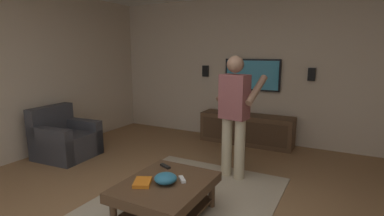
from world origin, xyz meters
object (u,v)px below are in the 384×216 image
book (142,182)px  tv (252,75)px  media_console (246,129)px  armchair (65,140)px  person_standing (235,110)px  bowl (166,178)px  wall_speaker_left (312,74)px  wall_speaker_right (205,71)px  coffee_table (166,191)px  remote_black (165,166)px  vase_round (226,107)px  remote_white (182,179)px

book → tv: bearing=-28.3°
media_console → book: (-3.00, 0.10, 0.14)m
armchair → book: bearing=-26.3°
person_standing → book: bearing=174.8°
armchair → bowl: armchair is taller
armchair → bowl: bearing=-22.2°
book → wall_speaker_left: size_ratio=1.00×
wall_speaker_left → wall_speaker_right: size_ratio=1.00×
coffee_table → wall_speaker_right: bearing=18.5°
armchair → bowl: 2.60m
armchair → wall_speaker_right: (2.32, -1.41, 1.03)m
remote_black → wall_speaker_right: (2.78, 0.82, 0.89)m
vase_round → armchair: bearing=136.1°
media_console → vase_round: vase_round is taller
armchair → tv: (2.31, -2.38, 0.99)m
tv → remote_black: 2.90m
coffee_table → remote_black: (0.32, 0.22, 0.12)m
coffee_table → person_standing: bearing=-10.5°
remote_black → remote_white: bearing=170.8°
wall_speaker_right → vase_round: bearing=-116.0°
coffee_table → tv: (3.09, 0.07, 0.97)m
armchair → media_console: armchair is taller
coffee_table → media_console: 2.85m
person_standing → remote_white: bearing=-174.6°
armchair → media_console: 3.16m
bowl → wall_speaker_left: wall_speaker_left is taller
person_standing → wall_speaker_right: size_ratio=7.45×
armchair → bowl: (-0.80, -2.47, 0.17)m
remote_white → remote_black: (0.22, 0.34, 0.00)m
armchair → wall_speaker_right: wall_speaker_right is taller
coffee_table → armchair: bearing=72.4°
bowl → remote_black: bearing=33.6°
tv → book: 3.35m
bowl → vase_round: bearing=9.9°
media_console → wall_speaker_right: wall_speaker_right is taller
remote_white → wall_speaker_left: size_ratio=0.68×
person_standing → bowl: (-1.33, 0.23, -0.48)m
bowl → tv: bearing=1.6°
tv → remote_white: size_ratio=6.97×
media_console → bowl: media_console is taller
wall_speaker_left → book: bearing=160.7°
person_standing → remote_white: 1.31m
bowl → remote_white: bowl is taller
tv → wall_speaker_right: size_ratio=4.75×
coffee_table → book: book is taller
armchair → remote_white: size_ratio=5.77×
tv → armchair: bearing=-45.9°
remote_black → book: bearing=117.8°
coffee_table → person_standing: person_standing is taller
person_standing → remote_black: 1.20m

